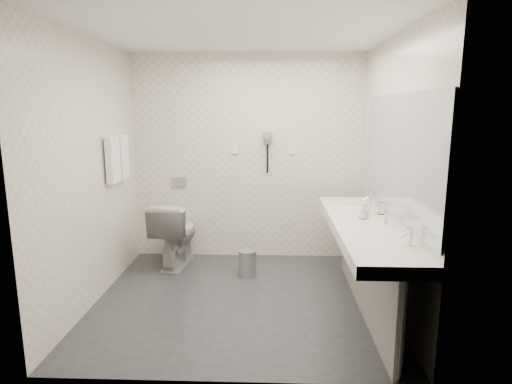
{
  "coord_description": "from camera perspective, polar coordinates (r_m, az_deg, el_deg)",
  "views": [
    {
      "loc": [
        0.3,
        -3.91,
        1.84
      ],
      "look_at": [
        0.15,
        0.15,
        1.05
      ],
      "focal_mm": 29.88,
      "sensor_mm": 36.0,
      "label": 1
    }
  ],
  "objects": [
    {
      "name": "floor",
      "position": [
        4.34,
        -2.12,
        -14.13
      ],
      "size": [
        2.8,
        2.8,
        0.0
      ],
      "primitive_type": "plane",
      "color": "#2C2D32",
      "rests_on": "ground"
    },
    {
      "name": "ceiling",
      "position": [
        3.98,
        -2.39,
        20.53
      ],
      "size": [
        2.8,
        2.8,
        0.0
      ],
      "primitive_type": "plane",
      "rotation": [
        3.14,
        0.0,
        0.0
      ],
      "color": "white",
      "rests_on": "wall_back"
    },
    {
      "name": "wall_back",
      "position": [
        5.26,
        -1.19,
        4.55
      ],
      "size": [
        2.8,
        0.0,
        2.8
      ],
      "primitive_type": "plane",
      "rotation": [
        1.57,
        0.0,
        0.0
      ],
      "color": "silver",
      "rests_on": "floor"
    },
    {
      "name": "wall_front",
      "position": [
        2.7,
        -4.3,
        -1.7
      ],
      "size": [
        2.8,
        0.0,
        2.8
      ],
      "primitive_type": "plane",
      "rotation": [
        -1.57,
        0.0,
        0.0
      ],
      "color": "silver",
      "rests_on": "floor"
    },
    {
      "name": "wall_left",
      "position": [
        4.31,
        -21.18,
        2.37
      ],
      "size": [
        0.0,
        2.6,
        2.6
      ],
      "primitive_type": "plane",
      "rotation": [
        1.57,
        0.0,
        1.57
      ],
      "color": "silver",
      "rests_on": "floor"
    },
    {
      "name": "wall_right",
      "position": [
        4.11,
        17.63,
        2.22
      ],
      "size": [
        0.0,
        2.6,
        2.6
      ],
      "primitive_type": "plane",
      "rotation": [
        1.57,
        0.0,
        -1.57
      ],
      "color": "silver",
      "rests_on": "floor"
    },
    {
      "name": "vanity_counter",
      "position": [
        3.94,
        14.16,
        -4.64
      ],
      "size": [
        0.55,
        2.2,
        0.1
      ],
      "primitive_type": "cube",
      "color": "white",
      "rests_on": "floor"
    },
    {
      "name": "vanity_panel",
      "position": [
        4.08,
        14.22,
        -10.39
      ],
      "size": [
        0.03,
        2.15,
        0.75
      ],
      "primitive_type": "cube",
      "color": "gray",
      "rests_on": "floor"
    },
    {
      "name": "vanity_post_near",
      "position": [
        3.18,
        18.83,
        -17.14
      ],
      "size": [
        0.06,
        0.06,
        0.75
      ],
      "primitive_type": "cylinder",
      "color": "silver",
      "rests_on": "floor"
    },
    {
      "name": "vanity_post_far",
      "position": [
        5.05,
        12.11,
        -6.11
      ],
      "size": [
        0.06,
        0.06,
        0.75
      ],
      "primitive_type": "cylinder",
      "color": "silver",
      "rests_on": "floor"
    },
    {
      "name": "mirror",
      "position": [
        3.89,
        18.37,
        4.68
      ],
      "size": [
        0.02,
        2.2,
        1.05
      ],
      "primitive_type": "cube",
      "color": "#B2BCC6",
      "rests_on": "wall_right"
    },
    {
      "name": "basin_near",
      "position": [
        3.33,
        16.5,
        -7.06
      ],
      "size": [
        0.4,
        0.31,
        0.05
      ],
      "primitive_type": "ellipsoid",
      "color": "white",
      "rests_on": "vanity_counter"
    },
    {
      "name": "basin_far",
      "position": [
        4.55,
        12.5,
        -2.02
      ],
      "size": [
        0.4,
        0.31,
        0.05
      ],
      "primitive_type": "ellipsoid",
      "color": "white",
      "rests_on": "vanity_counter"
    },
    {
      "name": "faucet_near",
      "position": [
        3.36,
        19.82,
        -5.5
      ],
      "size": [
        0.04,
        0.04,
        0.15
      ],
      "primitive_type": "cylinder",
      "color": "silver",
      "rests_on": "vanity_counter"
    },
    {
      "name": "faucet_far",
      "position": [
        4.57,
        14.95,
        -0.92
      ],
      "size": [
        0.04,
        0.04,
        0.15
      ],
      "primitive_type": "cylinder",
      "color": "silver",
      "rests_on": "vanity_counter"
    },
    {
      "name": "soap_bottle_a",
      "position": [
        4.07,
        14.35,
        -2.62
      ],
      "size": [
        0.07,
        0.07,
        0.11
      ],
      "primitive_type": "imported",
      "rotation": [
        0.0,
        0.0,
        0.71
      ],
      "color": "beige",
      "rests_on": "vanity_counter"
    },
    {
      "name": "soap_bottle_b",
      "position": [
        4.02,
        14.0,
        -2.98
      ],
      "size": [
        0.1,
        0.1,
        0.09
      ],
      "primitive_type": "imported",
      "rotation": [
        0.0,
        0.0,
        -0.84
      ],
      "color": "beige",
      "rests_on": "vanity_counter"
    },
    {
      "name": "soap_bottle_c",
      "position": [
        3.91,
        16.95,
        -3.38
      ],
      "size": [
        0.05,
        0.05,
        0.1
      ],
      "primitive_type": "imported",
      "rotation": [
        0.0,
        0.0,
        -0.35
      ],
      "color": "beige",
      "rests_on": "vanity_counter"
    },
    {
      "name": "glass_left",
      "position": [
        4.17,
        14.56,
        -2.35
      ],
      "size": [
        0.07,
        0.07,
        0.11
      ],
      "primitive_type": "cylinder",
      "rotation": [
        0.0,
        0.0,
        -0.35
      ],
      "color": "silver",
      "rests_on": "vanity_counter"
    },
    {
      "name": "glass_right",
      "position": [
        4.25,
        16.38,
        -2.11
      ],
      "size": [
        0.07,
        0.07,
        0.12
      ],
      "primitive_type": "cylinder",
      "rotation": [
        0.0,
        0.0,
        -0.12
      ],
      "color": "silver",
      "rests_on": "vanity_counter"
    },
    {
      "name": "toilet",
      "position": [
        5.18,
        -10.71,
        -5.46
      ],
      "size": [
        0.52,
        0.82,
        0.78
      ],
      "primitive_type": "imported",
      "rotation": [
        0.0,
        0.0,
        3.02
      ],
      "color": "white",
      "rests_on": "floor"
    },
    {
      "name": "flush_plate",
      "position": [
        5.4,
        -10.23,
        1.34
      ],
      "size": [
        0.18,
        0.02,
        0.12
      ],
      "primitive_type": "cube",
      "color": "#B2B5BA",
      "rests_on": "wall_back"
    },
    {
      "name": "pedal_bin",
      "position": [
        4.84,
        -1.14,
        -9.57
      ],
      "size": [
        0.23,
        0.23,
        0.28
      ],
      "primitive_type": "cylinder",
      "rotation": [
        0.0,
        0.0,
        0.15
      ],
      "color": "#B2B5BA",
      "rests_on": "floor"
    },
    {
      "name": "bin_lid",
      "position": [
        4.79,
        -1.14,
        -7.91
      ],
      "size": [
        0.2,
        0.2,
        0.02
      ],
      "primitive_type": "cylinder",
      "color": "#B2B5BA",
      "rests_on": "pedal_bin"
    },
    {
      "name": "towel_rail",
      "position": [
        4.77,
        -18.29,
        6.96
      ],
      "size": [
        0.02,
        0.62,
        0.02
      ],
      "primitive_type": "cylinder",
      "rotation": [
        1.57,
        0.0,
        0.0
      ],
      "color": "silver",
      "rests_on": "wall_left"
    },
    {
      "name": "towel_near",
      "position": [
        4.65,
        -18.6,
        4.13
      ],
      "size": [
        0.07,
        0.24,
        0.48
      ],
      "primitive_type": "cube",
      "color": "white",
      "rests_on": "towel_rail"
    },
    {
      "name": "towel_far",
      "position": [
        4.91,
        -17.46,
        4.53
      ],
      "size": [
        0.07,
        0.24,
        0.48
      ],
      "primitive_type": "cube",
      "color": "white",
      "rests_on": "towel_rail"
    },
    {
      "name": "dryer_cradle",
      "position": [
        5.19,
        1.56,
        7.25
      ],
      "size": [
        0.1,
        0.04,
        0.14
      ],
      "primitive_type": "cube",
      "color": "gray",
      "rests_on": "wall_back"
    },
    {
      "name": "dryer_barrel",
      "position": [
        5.12,
        1.55,
        7.53
      ],
      "size": [
        0.08,
        0.14,
        0.08
      ],
      "primitive_type": "cylinder",
      "rotation": [
        1.57,
        0.0,
        0.0
      ],
      "color": "gray",
      "rests_on": "dryer_cradle"
    },
    {
      "name": "dryer_cord",
      "position": [
        5.2,
        1.54,
        4.49
      ],
      "size": [
        0.02,
        0.02,
        0.35
      ],
      "primitive_type": "cylinder",
      "color": "black",
      "rests_on": "dryer_cradle"
    },
    {
      "name": "switch_plate_a",
      "position": [
        5.24,
        -2.84,
        5.63
      ],
      "size": [
        0.09,
        0.02,
        0.09
      ],
      "primitive_type": "cube",
      "color": "white",
      "rests_on": "wall_back"
    },
    {
      "name": "switch_plate_b",
      "position": [
        5.23,
        4.86,
        5.59
      ],
      "size": [
        0.09,
        0.02,
        0.09
      ],
      "primitive_type": "cube",
      "color": "white",
      "rests_on": "wall_back"
    }
  ]
}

